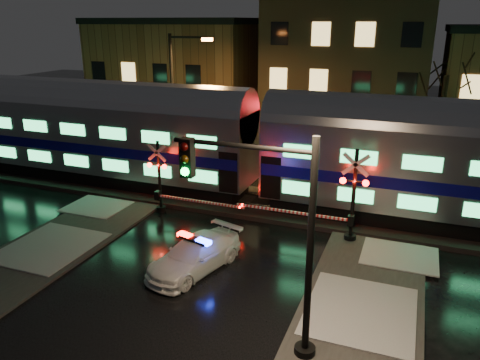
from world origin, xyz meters
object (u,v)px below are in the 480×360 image
object	(u,v)px
police_car	(195,255)
traffic_light	(273,243)
crossing_signal_right	(344,204)
streetlight	(177,94)
crossing_signal_left	(165,185)

from	to	relation	value
police_car	traffic_light	distance (m)	6.09
crossing_signal_right	police_car	bearing A→B (deg)	-137.03
streetlight	crossing_signal_right	bearing A→B (deg)	-29.96
police_car	crossing_signal_right	xyz separation A→B (m)	(4.95, 4.61, 1.10)
police_car	crossing_signal_left	bearing A→B (deg)	145.63
traffic_light	crossing_signal_right	bearing A→B (deg)	83.38
police_car	streetlight	world-z (taller)	streetlight
crossing_signal_right	traffic_light	bearing A→B (deg)	-95.62
crossing_signal_right	traffic_light	xyz separation A→B (m)	(-0.79, -8.03, 1.75)
crossing_signal_right	streetlight	bearing A→B (deg)	150.04
crossing_signal_right	crossing_signal_left	size ratio (longest dim) A/B	1.13
police_car	crossing_signal_right	bearing A→B (deg)	58.59
crossing_signal_right	crossing_signal_left	xyz separation A→B (m)	(-8.82, -0.01, -0.22)
crossing_signal_left	traffic_light	xyz separation A→B (m)	(8.03, -8.02, 1.97)
police_car	streetlight	size ratio (longest dim) A/B	0.55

